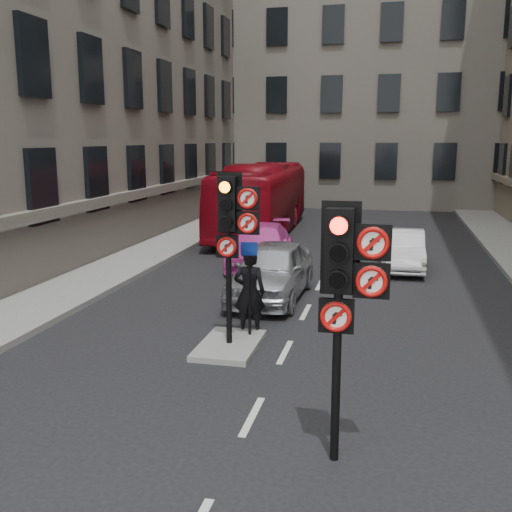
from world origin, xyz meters
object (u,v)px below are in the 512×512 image
at_px(motorcycle, 292,272).
at_px(motorcyclist, 249,292).
at_px(signal_far, 232,222).
at_px(car_pink, 261,245).
at_px(signal_near, 346,278).
at_px(info_sign, 250,275).
at_px(car_white, 403,250).
at_px(car_silver, 272,270).
at_px(bus_red, 262,199).

relative_size(motorcycle, motorcyclist, 0.86).
bearing_deg(signal_far, car_pink, 98.41).
height_order(signal_far, car_pink, signal_far).
distance_m(signal_near, car_pink, 13.09).
height_order(signal_far, motorcycle, signal_far).
xyz_separation_m(motorcyclist, info_sign, (0.10, -0.40, 0.48)).
relative_size(motorcycle, info_sign, 0.81).
xyz_separation_m(car_white, car_pink, (-4.82, -0.56, 0.05)).
relative_size(signal_near, car_pink, 0.74).
bearing_deg(car_silver, car_white, 54.12).
bearing_deg(car_pink, motorcyclist, -85.01).
bearing_deg(motorcycle, bus_red, 112.68).
relative_size(car_white, car_pink, 0.81).
bearing_deg(info_sign, signal_near, -70.06).
distance_m(signal_near, signal_far, 4.77).
height_order(signal_far, car_white, signal_far).
bearing_deg(bus_red, car_pink, -79.85).
xyz_separation_m(bus_red, motorcyclist, (2.87, -14.47, -0.63)).
bearing_deg(signal_near, car_white, 85.65).
height_order(bus_red, info_sign, bus_red).
distance_m(car_white, info_sign, 9.02).
bearing_deg(motorcycle, car_pink, 123.26).
xyz_separation_m(signal_near, motorcyclist, (-2.48, 5.01, -1.60)).
distance_m(signal_far, car_silver, 4.61).
height_order(signal_far, info_sign, signal_far).
bearing_deg(signal_far, bus_red, 100.09).
distance_m(car_pink, bus_red, 7.32).
bearing_deg(info_sign, car_silver, 86.14).
bearing_deg(car_pink, car_white, 1.24).
distance_m(car_pink, motorcyclist, 7.49).
relative_size(car_pink, motorcyclist, 2.48).
xyz_separation_m(car_silver, motorcyclist, (0.13, -3.19, 0.19)).
bearing_deg(motorcycle, info_sign, -86.22).
relative_size(signal_far, motorcyclist, 1.82).
bearing_deg(car_pink, signal_near, -78.19).
relative_size(signal_far, car_white, 0.91).
xyz_separation_m(signal_near, car_silver, (-2.61, 8.19, -1.80)).
height_order(signal_near, car_silver, signal_near).
relative_size(signal_near, car_white, 0.91).
distance_m(bus_red, motorcycle, 10.69).
bearing_deg(info_sign, bus_red, 93.84).
bearing_deg(car_pink, bus_red, 96.63).
distance_m(car_white, bus_red, 9.16).
height_order(signal_near, signal_far, signal_far).
xyz_separation_m(car_white, info_sign, (-3.37, -8.33, 0.81)).
distance_m(motorcyclist, info_sign, 0.63).
height_order(signal_near, car_pink, signal_near).
xyz_separation_m(car_pink, info_sign, (1.45, -7.76, 0.75)).
distance_m(signal_near, bus_red, 20.22).
distance_m(car_white, car_pink, 4.85).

